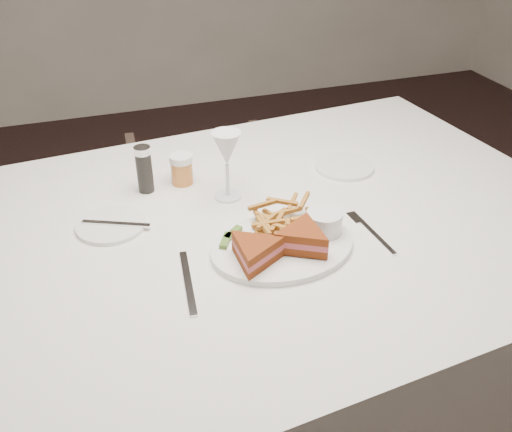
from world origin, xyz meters
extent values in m
plane|color=black|center=(0.00, 0.00, 0.00)|extent=(5.00, 5.00, 0.00)
cube|color=silver|center=(-0.26, -0.17, 0.38)|extent=(1.72, 1.23, 0.75)
imported|color=#44332A|center=(-0.16, 0.70, 0.29)|extent=(0.60, 0.57, 0.58)
ellipsoid|color=white|center=(-0.22, -0.29, 0.76)|extent=(0.34, 0.28, 0.01)
cube|color=silver|center=(-0.45, -0.34, 0.75)|extent=(0.04, 0.21, 0.00)
cylinder|color=white|center=(-0.57, -0.08, 0.76)|extent=(0.16, 0.16, 0.01)
cylinder|color=white|center=(0.07, 0.01, 0.76)|extent=(0.16, 0.16, 0.01)
cylinder|color=black|center=(-0.46, 0.06, 0.81)|extent=(0.04, 0.04, 0.12)
cylinder|color=#C6742F|center=(-0.37, 0.07, 0.79)|extent=(0.06, 0.06, 0.08)
cube|color=#476D26|center=(-0.32, -0.22, 0.77)|extent=(0.05, 0.05, 0.01)
cube|color=#476D26|center=(-0.34, -0.25, 0.77)|extent=(0.04, 0.06, 0.01)
cylinder|color=white|center=(-0.12, -0.28, 0.79)|extent=(0.08, 0.08, 0.05)
camera|label=1|loc=(-0.60, -1.23, 1.48)|focal=40.00mm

